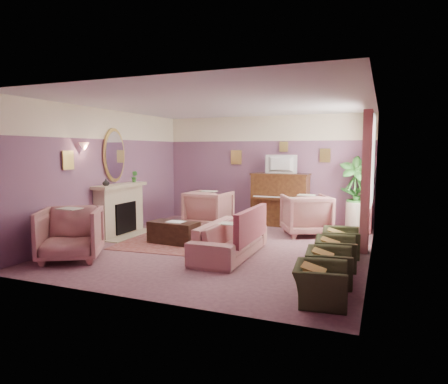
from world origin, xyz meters
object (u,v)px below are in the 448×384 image
at_px(olive_chair_b, 329,261).
at_px(olive_chair_d, 341,238).
at_px(coffee_table, 174,232).
at_px(floral_armchair_left, 209,207).
at_px(piano, 280,200).
at_px(olive_chair_c, 336,248).
at_px(television, 280,163).
at_px(side_table, 357,217).
at_px(floral_armchair_right, 306,213).
at_px(olive_chair_a, 321,277).
at_px(sofa, 230,233).
at_px(floral_armchair_front, 70,231).

relative_size(olive_chair_b, olive_chair_d, 1.00).
height_order(coffee_table, olive_chair_d, olive_chair_d).
relative_size(floral_armchair_left, olive_chair_d, 1.37).
xyz_separation_m(piano, coffee_table, (-1.54, -2.77, -0.43)).
relative_size(coffee_table, olive_chair_c, 1.34).
bearing_deg(floral_armchair_left, television, 30.84).
bearing_deg(floral_armchair_left, coffee_table, -89.59).
bearing_deg(side_table, olive_chair_c, -92.40).
xyz_separation_m(floral_armchair_right, olive_chair_a, (0.91, -3.97, -0.19)).
xyz_separation_m(television, sofa, (-0.12, -3.19, -1.18)).
relative_size(sofa, olive_chair_d, 2.76).
distance_m(olive_chair_a, olive_chair_b, 0.82).
bearing_deg(olive_chair_d, television, 125.93).
bearing_deg(coffee_table, olive_chair_b, -21.86).
height_order(floral_armchair_left, floral_armchair_right, same).
xyz_separation_m(sofa, olive_chair_a, (1.86, -1.67, -0.09)).
bearing_deg(coffee_table, floral_armchair_left, 90.41).
height_order(olive_chair_a, side_table, side_table).
distance_m(olive_chair_c, olive_chair_d, 0.82).
xyz_separation_m(olive_chair_b, olive_chair_d, (0.00, 1.64, 0.00)).
height_order(coffee_table, olive_chair_c, olive_chair_c).
distance_m(coffee_table, olive_chair_c, 3.32).
xyz_separation_m(olive_chair_c, side_table, (0.13, 3.17, 0.03)).
xyz_separation_m(floral_armchair_front, side_table, (4.46, 4.45, -0.16)).
bearing_deg(olive_chair_b, floral_armchair_left, 136.66).
bearing_deg(olive_chair_a, olive_chair_b, 90.00).
bearing_deg(olive_chair_a, side_table, 88.42).
xyz_separation_m(floral_armchair_right, olive_chair_b, (0.91, -3.15, -0.19)).
distance_m(floral_armchair_front, olive_chair_b, 4.36).
distance_m(floral_armchair_right, olive_chair_d, 1.78).
relative_size(coffee_table, sofa, 0.49).
bearing_deg(coffee_table, piano, 60.88).
bearing_deg(piano, side_table, -3.06).
xyz_separation_m(piano, floral_armchair_left, (-1.56, -0.98, -0.14)).
bearing_deg(floral_armchair_front, piano, 60.37).
xyz_separation_m(piano, olive_chair_a, (1.74, -4.91, -0.33)).
bearing_deg(floral_armchair_front, olive_chair_d, 25.92).
relative_size(floral_armchair_right, olive_chair_c, 1.37).
distance_m(floral_armchair_left, floral_armchair_front, 3.72).
xyz_separation_m(floral_armchair_left, olive_chair_c, (3.29, -2.29, -0.19)).
bearing_deg(floral_armchair_right, coffee_table, -142.21).
relative_size(floral_armchair_left, floral_armchair_right, 1.00).
bearing_deg(olive_chair_d, olive_chair_c, -90.00).
height_order(television, floral_armchair_front, television).
bearing_deg(sofa, floral_armchair_front, -152.00).
relative_size(television, olive_chair_b, 1.07).
distance_m(television, floral_armchair_front, 5.31).
height_order(television, coffee_table, television).
bearing_deg(floral_armchair_left, piano, 32.17).
bearing_deg(olive_chair_b, sofa, 155.45).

